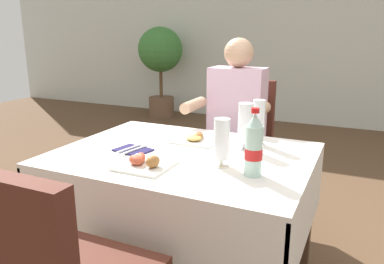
{
  "coord_description": "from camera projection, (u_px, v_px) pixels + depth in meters",
  "views": [
    {
      "loc": [
        0.68,
        -1.67,
        1.3
      ],
      "look_at": [
        -0.1,
        0.01,
        0.81
      ],
      "focal_mm": 35.52,
      "sensor_mm": 36.0,
      "label": 1
    }
  ],
  "objects": [
    {
      "name": "back_wall",
      "position": [
        320.0,
        17.0,
        5.13
      ],
      "size": [
        11.0,
        0.12,
        2.97
      ],
      "primitive_type": "cube",
      "color": "silver",
      "rests_on": "ground"
    },
    {
      "name": "main_dining_table",
      "position": [
        184.0,
        183.0,
        1.89
      ],
      "size": [
        1.22,
        0.92,
        0.73
      ],
      "color": "white",
      "rests_on": "ground"
    },
    {
      "name": "chair_far_diner_seat",
      "position": [
        237.0,
        142.0,
        2.64
      ],
      "size": [
        0.44,
        0.5,
        0.97
      ],
      "color": "#4C2319",
      "rests_on": "ground"
    },
    {
      "name": "seated_diner_far",
      "position": [
        234.0,
        123.0,
        2.5
      ],
      "size": [
        0.5,
        0.46,
        1.26
      ],
      "color": "#282D42",
      "rests_on": "ground"
    },
    {
      "name": "plate_near_camera",
      "position": [
        144.0,
        163.0,
        1.65
      ],
      "size": [
        0.23,
        0.23,
        0.06
      ],
      "color": "white",
      "rests_on": "main_dining_table"
    },
    {
      "name": "plate_far_diner",
      "position": [
        197.0,
        138.0,
        2.05
      ],
      "size": [
        0.24,
        0.24,
        0.04
      ],
      "color": "white",
      "rests_on": "main_dining_table"
    },
    {
      "name": "beer_glass_left",
      "position": [
        259.0,
        122.0,
        1.96
      ],
      "size": [
        0.07,
        0.07,
        0.24
      ],
      "color": "white",
      "rests_on": "main_dining_table"
    },
    {
      "name": "beer_glass_middle",
      "position": [
        222.0,
        142.0,
        1.64
      ],
      "size": [
        0.07,
        0.07,
        0.21
      ],
      "color": "white",
      "rests_on": "main_dining_table"
    },
    {
      "name": "beer_glass_right",
      "position": [
        245.0,
        126.0,
        1.88
      ],
      "size": [
        0.07,
        0.07,
        0.23
      ],
      "color": "white",
      "rests_on": "main_dining_table"
    },
    {
      "name": "cola_bottle_primary",
      "position": [
        254.0,
        147.0,
        1.53
      ],
      "size": [
        0.07,
        0.07,
        0.28
      ],
      "color": "silver",
      "rests_on": "main_dining_table"
    },
    {
      "name": "napkin_cutlery_set",
      "position": [
        133.0,
        150.0,
        1.88
      ],
      "size": [
        0.19,
        0.2,
        0.01
      ],
      "color": "#231E4C",
      "rests_on": "main_dining_table"
    },
    {
      "name": "potted_plant_corner",
      "position": [
        160.0,
        57.0,
        5.74
      ],
      "size": [
        0.67,
        0.67,
        1.36
      ],
      "color": "brown",
      "rests_on": "ground"
    }
  ]
}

